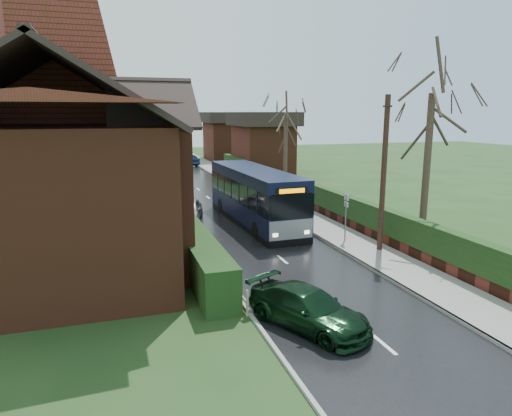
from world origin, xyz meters
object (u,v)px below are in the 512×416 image
object	(u,v)px
bus	(255,197)
bus_stop_sign	(346,211)
brick_house	(69,162)
car_green	(308,308)
car_silver	(188,211)
telegraph_pole	(384,175)

from	to	relation	value
bus	bus_stop_sign	xyz separation A→B (m)	(3.05, -5.42, 0.07)
brick_house	car_green	bearing A→B (deg)	-51.80
car_silver	telegraph_pole	world-z (taller)	telegraph_pole
car_green	bus_stop_sign	distance (m)	9.73
brick_house	bus	xyz separation A→B (m)	(9.68, 4.25, -2.78)
car_silver	telegraph_pole	xyz separation A→B (m)	(7.60, -8.76, 2.98)
brick_house	bus	size ratio (longest dim) A/B	1.36
bus	car_silver	size ratio (longest dim) A/B	2.64
brick_house	car_green	xyz separation A→B (m)	(7.13, -9.07, -3.77)
telegraph_pole	car_silver	bearing A→B (deg)	144.03
bus_stop_sign	telegraph_pole	bearing A→B (deg)	-65.99
bus	car_green	xyz separation A→B (m)	(-2.55, -13.32, -0.99)
brick_house	bus_stop_sign	distance (m)	13.06
brick_house	bus_stop_sign	size ratio (longest dim) A/B	5.78
bus_stop_sign	telegraph_pole	world-z (taller)	telegraph_pole
bus_stop_sign	bus	bearing A→B (deg)	119.94
brick_house	bus_stop_sign	bearing A→B (deg)	-5.26
brick_house	telegraph_pole	bearing A→B (deg)	-12.66
bus	telegraph_pole	size ratio (longest dim) A/B	1.48
brick_house	bus_stop_sign	world-z (taller)	brick_house
bus	bus_stop_sign	bearing A→B (deg)	-62.78
car_green	telegraph_pole	size ratio (longest dim) A/B	0.57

